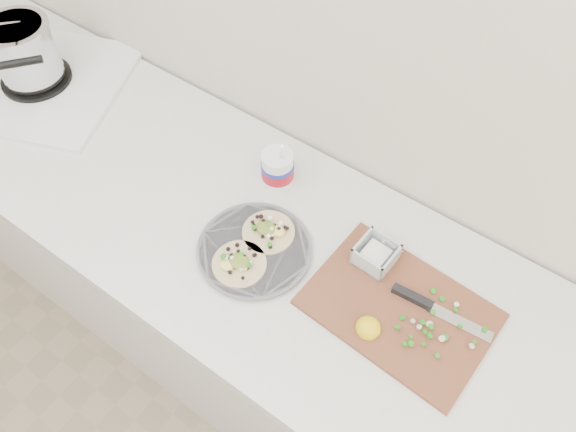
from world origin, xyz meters
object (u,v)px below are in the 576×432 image
Objects in this scene: stove at (29,62)px; tub at (278,166)px; cutboard at (400,303)px; taco_plate at (254,248)px.

stove reaches higher than tub.
stove reaches higher than cutboard.
stove is at bearing -177.74° from cutboard.
taco_plate is at bearing -27.22° from stove.
tub is (-0.08, 0.21, 0.05)m from taco_plate.
cutboard is at bearing 11.80° from taco_plate.
taco_plate is at bearing -164.94° from cutboard.
stove is 1.54× the size of cutboard.
stove reaches higher than taco_plate.
taco_plate is 1.43× the size of tub.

